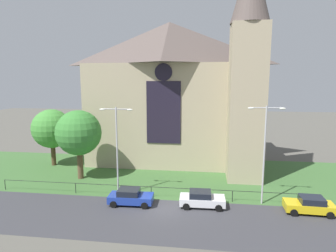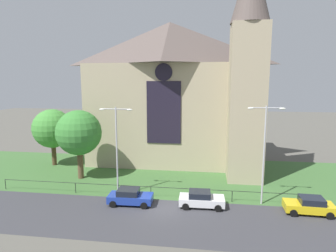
{
  "view_description": "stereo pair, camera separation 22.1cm",
  "coord_description": "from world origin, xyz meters",
  "px_view_note": "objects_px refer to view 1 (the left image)",
  "views": [
    {
      "loc": [
        3.54,
        -24.52,
        11.69
      ],
      "look_at": [
        -0.67,
        8.0,
        6.51
      ],
      "focal_mm": 30.43,
      "sensor_mm": 36.0,
      "label": 1
    },
    {
      "loc": [
        3.76,
        -24.49,
        11.69
      ],
      "look_at": [
        -0.67,
        8.0,
        6.51
      ],
      "focal_mm": 30.43,
      "sensor_mm": 36.0,
      "label": 2
    }
  ],
  "objects_px": {
    "parked_car_white": "(202,199)",
    "streetlamp_far": "(265,144)",
    "church_building": "(174,91)",
    "parked_car_blue": "(130,197)",
    "tree_left_near": "(79,133)",
    "parked_car_yellow": "(310,205)",
    "tree_left_far": "(52,129)",
    "streetlamp_near": "(117,141)"
  },
  "relations": [
    {
      "from": "parked_car_white",
      "to": "streetlamp_far",
      "type": "bearing_deg",
      "value": 12.64
    },
    {
      "from": "church_building",
      "to": "parked_car_blue",
      "type": "height_order",
      "value": "church_building"
    },
    {
      "from": "tree_left_near",
      "to": "parked_car_yellow",
      "type": "distance_m",
      "value": 25.52
    },
    {
      "from": "streetlamp_far",
      "to": "parked_car_blue",
      "type": "bearing_deg",
      "value": -171.85
    },
    {
      "from": "tree_left_near",
      "to": "tree_left_far",
      "type": "xyz_separation_m",
      "value": [
        -6.09,
        4.74,
        -0.41
      ]
    },
    {
      "from": "church_building",
      "to": "tree_left_near",
      "type": "relative_size",
      "value": 3.12
    },
    {
      "from": "parked_car_yellow",
      "to": "church_building",
      "type": "bearing_deg",
      "value": -46.6
    },
    {
      "from": "church_building",
      "to": "streetlamp_near",
      "type": "height_order",
      "value": "church_building"
    },
    {
      "from": "parked_car_white",
      "to": "parked_car_yellow",
      "type": "relative_size",
      "value": 0.99
    },
    {
      "from": "streetlamp_near",
      "to": "parked_car_white",
      "type": "distance_m",
      "value": 10.0
    },
    {
      "from": "tree_left_far",
      "to": "parked_car_yellow",
      "type": "xyz_separation_m",
      "value": [
        30.37,
        -10.92,
        -4.44
      ]
    },
    {
      "from": "streetlamp_near",
      "to": "parked_car_blue",
      "type": "relative_size",
      "value": 2.16
    },
    {
      "from": "church_building",
      "to": "parked_car_white",
      "type": "xyz_separation_m",
      "value": [
        4.34,
        -15.77,
        -9.53
      ]
    },
    {
      "from": "tree_left_far",
      "to": "streetlamp_near",
      "type": "xyz_separation_m",
      "value": [
        12.25,
        -9.41,
        0.57
      ]
    },
    {
      "from": "streetlamp_far",
      "to": "parked_car_blue",
      "type": "relative_size",
      "value": 2.23
    },
    {
      "from": "streetlamp_far",
      "to": "parked_car_yellow",
      "type": "bearing_deg",
      "value": -21.49
    },
    {
      "from": "tree_left_far",
      "to": "parked_car_white",
      "type": "xyz_separation_m",
      "value": [
        20.79,
        -10.82,
        -4.44
      ]
    },
    {
      "from": "tree_left_far",
      "to": "parked_car_white",
      "type": "height_order",
      "value": "tree_left_far"
    },
    {
      "from": "tree_left_far",
      "to": "parked_car_blue",
      "type": "distance_m",
      "value": 18.48
    },
    {
      "from": "streetlamp_near",
      "to": "parked_car_white",
      "type": "bearing_deg",
      "value": -9.43
    },
    {
      "from": "streetlamp_far",
      "to": "parked_car_yellow",
      "type": "distance_m",
      "value": 6.61
    },
    {
      "from": "streetlamp_near",
      "to": "parked_car_yellow",
      "type": "bearing_deg",
      "value": -4.77
    },
    {
      "from": "parked_car_blue",
      "to": "parked_car_white",
      "type": "bearing_deg",
      "value": 1.4
    },
    {
      "from": "tree_left_near",
      "to": "parked_car_white",
      "type": "relative_size",
      "value": 1.96
    },
    {
      "from": "parked_car_blue",
      "to": "parked_car_yellow",
      "type": "distance_m",
      "value": 16.36
    },
    {
      "from": "streetlamp_near",
      "to": "streetlamp_far",
      "type": "height_order",
      "value": "streetlamp_far"
    },
    {
      "from": "parked_car_white",
      "to": "tree_left_near",
      "type": "bearing_deg",
      "value": 156.28
    },
    {
      "from": "streetlamp_near",
      "to": "parked_car_yellow",
      "type": "distance_m",
      "value": 18.86
    },
    {
      "from": "tree_left_near",
      "to": "streetlamp_far",
      "type": "distance_m",
      "value": 20.97
    },
    {
      "from": "tree_left_far",
      "to": "parked_car_white",
      "type": "relative_size",
      "value": 1.86
    },
    {
      "from": "parked_car_blue",
      "to": "tree_left_near",
      "type": "bearing_deg",
      "value": 139.06
    },
    {
      "from": "tree_left_near",
      "to": "streetlamp_far",
      "type": "xyz_separation_m",
      "value": [
        20.44,
        -4.66,
        0.32
      ]
    },
    {
      "from": "streetlamp_near",
      "to": "tree_left_far",
      "type": "bearing_deg",
      "value": 142.49
    },
    {
      "from": "streetlamp_near",
      "to": "streetlamp_far",
      "type": "relative_size",
      "value": 0.97
    },
    {
      "from": "church_building",
      "to": "parked_car_white",
      "type": "relative_size",
      "value": 6.14
    },
    {
      "from": "tree_left_far",
      "to": "parked_car_yellow",
      "type": "bearing_deg",
      "value": -19.77
    },
    {
      "from": "streetlamp_far",
      "to": "parked_car_blue",
      "type": "height_order",
      "value": "streetlamp_far"
    },
    {
      "from": "church_building",
      "to": "tree_left_far",
      "type": "relative_size",
      "value": 3.3
    },
    {
      "from": "church_building",
      "to": "parked_car_yellow",
      "type": "relative_size",
      "value": 6.1
    },
    {
      "from": "streetlamp_near",
      "to": "streetlamp_far",
      "type": "distance_m",
      "value": 14.28
    },
    {
      "from": "tree_left_far",
      "to": "parked_car_yellow",
      "type": "relative_size",
      "value": 1.85
    },
    {
      "from": "tree_left_far",
      "to": "streetlamp_far",
      "type": "relative_size",
      "value": 0.83
    }
  ]
}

